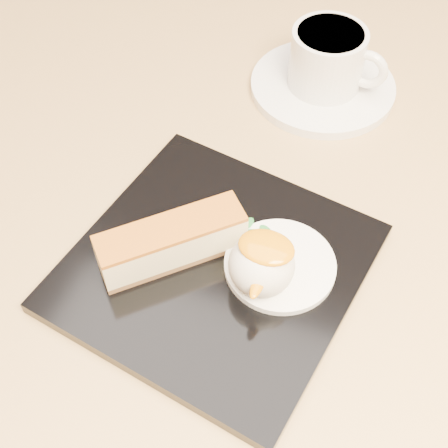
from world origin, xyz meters
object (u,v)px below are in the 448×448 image
at_px(cheesecake, 172,242).
at_px(ice_cream_scoop, 262,265).
at_px(table, 190,283).
at_px(saucer, 322,87).
at_px(coffee_cup, 329,58).
at_px(dessert_plate, 215,268).

xyz_separation_m(cheesecake, ice_cream_scoop, (0.08, -0.00, 0.01)).
xyz_separation_m(table, saucer, (0.08, 0.18, 0.16)).
distance_m(table, ice_cream_scoop, 0.23).
bearing_deg(coffee_cup, saucer, -180.00).
xyz_separation_m(table, coffee_cup, (0.08, 0.18, 0.20)).
bearing_deg(cheesecake, coffee_cup, 33.29).
bearing_deg(ice_cream_scoop, dessert_plate, 172.87).
height_order(cheesecake, coffee_cup, coffee_cup).
relative_size(dessert_plate, cheesecake, 2.04).
bearing_deg(saucer, table, -114.26).
distance_m(ice_cream_scoop, saucer, 0.26).
bearing_deg(coffee_cup, ice_cream_scoop, -82.75).
bearing_deg(cheesecake, dessert_plate, -35.59).
bearing_deg(coffee_cup, table, -111.01).
bearing_deg(ice_cream_scoop, table, 142.45).
height_order(table, ice_cream_scoop, ice_cream_scoop).
bearing_deg(dessert_plate, table, 129.72).
relative_size(ice_cream_scoop, saucer, 0.34).
height_order(table, saucer, saucer).
bearing_deg(saucer, dessert_plate, -95.08).
bearing_deg(dessert_plate, saucer, 84.92).
height_order(table, coffee_cup, coffee_cup).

